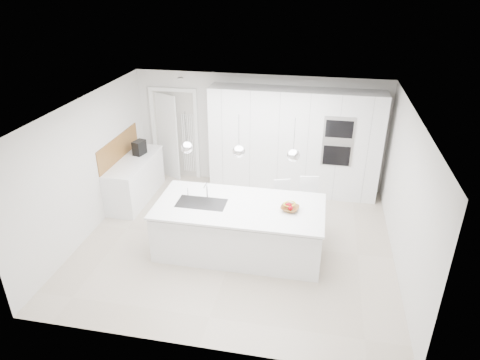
% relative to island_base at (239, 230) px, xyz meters
% --- Properties ---
extents(floor, '(5.50, 5.50, 0.00)m').
position_rel_island_base_xyz_m(floor, '(-0.10, 0.30, -0.43)').
color(floor, '#BFB09D').
rests_on(floor, ground).
extents(wall_back, '(5.50, 0.00, 5.50)m').
position_rel_island_base_xyz_m(wall_back, '(-0.10, 2.80, 0.82)').
color(wall_back, silver).
rests_on(wall_back, ground).
extents(wall_left, '(0.00, 5.00, 5.00)m').
position_rel_island_base_xyz_m(wall_left, '(-2.85, 0.30, 0.82)').
color(wall_left, silver).
rests_on(wall_left, ground).
extents(ceiling, '(5.50, 5.50, 0.00)m').
position_rel_island_base_xyz_m(ceiling, '(-0.10, 0.30, 2.07)').
color(ceiling, white).
rests_on(ceiling, wall_back).
extents(tall_cabinets, '(3.60, 0.60, 2.30)m').
position_rel_island_base_xyz_m(tall_cabinets, '(0.70, 2.50, 0.72)').
color(tall_cabinets, white).
rests_on(tall_cabinets, floor).
extents(oven_stack, '(0.62, 0.04, 1.05)m').
position_rel_island_base_xyz_m(oven_stack, '(1.60, 2.19, 0.92)').
color(oven_stack, '#A5A5A8').
rests_on(oven_stack, tall_cabinets).
extents(doorway_frame, '(1.11, 0.08, 2.13)m').
position_rel_island_base_xyz_m(doorway_frame, '(-2.05, 2.77, 0.59)').
color(doorway_frame, white).
rests_on(doorway_frame, floor).
extents(hallway_door, '(0.76, 0.38, 2.00)m').
position_rel_island_base_xyz_m(hallway_door, '(-2.30, 2.72, 0.57)').
color(hallway_door, white).
rests_on(hallway_door, floor).
extents(radiator, '(0.32, 0.04, 1.40)m').
position_rel_island_base_xyz_m(radiator, '(-1.73, 2.76, 0.42)').
color(radiator, white).
rests_on(radiator, floor).
extents(left_base_cabinets, '(0.60, 1.80, 0.86)m').
position_rel_island_base_xyz_m(left_base_cabinets, '(-2.55, 1.50, 0.00)').
color(left_base_cabinets, white).
rests_on(left_base_cabinets, floor).
extents(left_worktop, '(0.62, 1.82, 0.04)m').
position_rel_island_base_xyz_m(left_worktop, '(-2.55, 1.50, 0.45)').
color(left_worktop, white).
rests_on(left_worktop, left_base_cabinets).
extents(oak_backsplash, '(0.02, 1.80, 0.50)m').
position_rel_island_base_xyz_m(oak_backsplash, '(-2.84, 1.50, 0.72)').
color(oak_backsplash, olive).
rests_on(oak_backsplash, wall_left).
extents(island_base, '(2.80, 1.20, 0.86)m').
position_rel_island_base_xyz_m(island_base, '(0.00, 0.00, 0.00)').
color(island_base, white).
rests_on(island_base, floor).
extents(island_worktop, '(2.84, 1.40, 0.04)m').
position_rel_island_base_xyz_m(island_worktop, '(0.00, 0.05, 0.45)').
color(island_worktop, white).
rests_on(island_worktop, island_base).
extents(island_sink, '(0.84, 0.44, 0.18)m').
position_rel_island_base_xyz_m(island_sink, '(-0.65, -0.00, 0.39)').
color(island_sink, '#3F3F42').
rests_on(island_sink, island_worktop).
extents(island_tap, '(0.02, 0.02, 0.30)m').
position_rel_island_base_xyz_m(island_tap, '(-0.60, 0.20, 0.62)').
color(island_tap, white).
rests_on(island_tap, island_worktop).
extents(pendant_left, '(0.20, 0.20, 0.20)m').
position_rel_island_base_xyz_m(pendant_left, '(-0.85, -0.00, 1.47)').
color(pendant_left, white).
rests_on(pendant_left, ceiling).
extents(pendant_mid, '(0.20, 0.20, 0.20)m').
position_rel_island_base_xyz_m(pendant_mid, '(-0.00, -0.00, 1.47)').
color(pendant_mid, white).
rests_on(pendant_mid, ceiling).
extents(pendant_right, '(0.20, 0.20, 0.20)m').
position_rel_island_base_xyz_m(pendant_right, '(0.85, -0.00, 1.47)').
color(pendant_right, white).
rests_on(pendant_right, ceiling).
extents(fruit_bowl, '(0.35, 0.35, 0.07)m').
position_rel_island_base_xyz_m(fruit_bowl, '(0.84, 0.04, 0.51)').
color(fruit_bowl, olive).
rests_on(fruit_bowl, island_worktop).
extents(espresso_machine, '(0.24, 0.32, 0.30)m').
position_rel_island_base_xyz_m(espresso_machine, '(-2.53, 1.82, 0.62)').
color(espresso_machine, black).
rests_on(espresso_machine, left_worktop).
extents(bar_stool_left, '(0.45, 0.53, 0.99)m').
position_rel_island_base_xyz_m(bar_stool_left, '(0.62, 0.85, 0.07)').
color(bar_stool_left, white).
rests_on(bar_stool_left, floor).
extents(bar_stool_right, '(0.44, 0.56, 1.09)m').
position_rel_island_base_xyz_m(bar_stool_right, '(1.11, 0.85, 0.12)').
color(bar_stool_right, white).
rests_on(bar_stool_right, floor).
extents(apple_a, '(0.07, 0.07, 0.07)m').
position_rel_island_base_xyz_m(apple_a, '(0.84, 0.09, 0.54)').
color(apple_a, '#9F0311').
rests_on(apple_a, fruit_bowl).
extents(apple_b, '(0.07, 0.07, 0.07)m').
position_rel_island_base_xyz_m(apple_b, '(0.80, 0.08, 0.54)').
color(apple_b, '#9F0311').
rests_on(apple_b, fruit_bowl).
extents(apple_c, '(0.08, 0.08, 0.08)m').
position_rel_island_base_xyz_m(apple_c, '(0.86, -0.00, 0.54)').
color(apple_c, '#9F0311').
rests_on(apple_c, fruit_bowl).
extents(apple_extra_3, '(0.08, 0.08, 0.08)m').
position_rel_island_base_xyz_m(apple_extra_3, '(0.82, 0.11, 0.54)').
color(apple_extra_3, '#9F0311').
rests_on(apple_extra_3, fruit_bowl).
extents(banana_bunch, '(0.24, 0.17, 0.21)m').
position_rel_island_base_xyz_m(banana_bunch, '(0.83, 0.06, 0.59)').
color(banana_bunch, yellow).
rests_on(banana_bunch, fruit_bowl).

